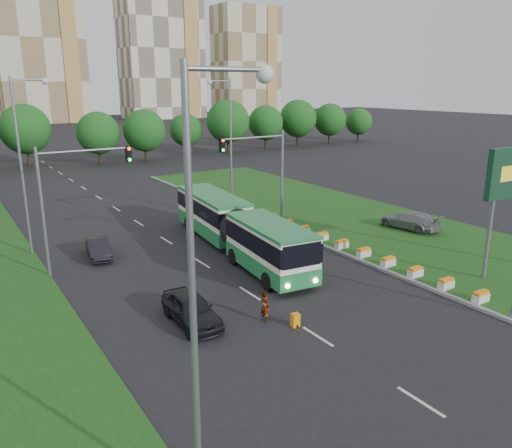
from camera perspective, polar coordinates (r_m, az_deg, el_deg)
ground at (r=30.25m, az=4.15°, el=-6.69°), size 360.00×360.00×0.00m
grass_median at (r=44.10m, az=11.43°, el=0.33°), size 14.00×60.00×0.15m
median_kerb at (r=39.69m, az=4.19°, el=-1.08°), size 0.30×60.00×0.18m
lane_markings at (r=45.96m, az=-14.13°, el=0.69°), size 0.20×100.00×0.01m
flower_planters at (r=35.58m, az=10.97°, el=-2.71°), size 1.10×20.30×0.60m
traffic_mast_median at (r=39.39m, az=1.10°, el=6.68°), size 5.76×0.32×8.00m
traffic_mast_left at (r=32.52m, az=-20.62°, el=3.78°), size 5.76×0.32×8.00m
street_lamps at (r=35.58m, az=-9.41°, el=6.57°), size 36.00×60.00×12.00m
tree_line at (r=82.13m, az=-13.84°, el=10.30°), size 120.00×8.00×9.00m
apartment_tower_ceast at (r=175.72m, az=-23.66°, el=18.79°), size 25.00×15.00×50.00m
apartment_tower_east at (r=187.08m, az=-10.81°, el=19.03°), size 27.00×15.00×47.00m
midrise_east at (r=202.96m, az=-1.13°, el=18.01°), size 24.00×14.00×40.00m
articulated_bus at (r=35.12m, az=-2.47°, el=-0.40°), size 2.76×17.67×2.91m
car_left_near at (r=25.23m, az=-7.40°, el=-9.61°), size 1.95×4.54×1.53m
car_left_far at (r=35.92m, az=-17.58°, el=-2.66°), size 1.98×4.12×1.30m
car_median at (r=42.37m, az=17.15°, el=0.42°), size 2.76×5.18×1.43m
pedestrian at (r=25.24m, az=1.03°, el=-9.37°), size 0.45×0.62×1.60m
shopping_trolley at (r=24.97m, az=4.51°, el=-10.90°), size 0.39×0.41×0.67m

